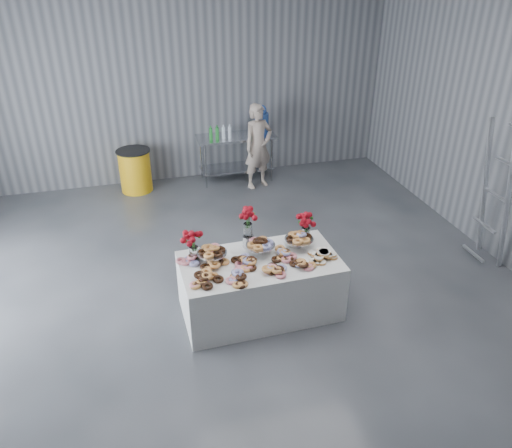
# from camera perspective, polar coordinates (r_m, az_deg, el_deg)

# --- Properties ---
(ground) EXTENTS (9.00, 9.00, 0.00)m
(ground) POSITION_cam_1_polar(r_m,az_deg,el_deg) (6.35, -2.14, -10.40)
(ground) COLOR #35373C
(ground) RESTS_ON ground
(room_walls) EXTENTS (8.04, 9.04, 4.02)m
(room_walls) POSITION_cam_1_polar(r_m,az_deg,el_deg) (5.11, -5.94, 13.11)
(room_walls) COLOR slate
(room_walls) RESTS_ON ground
(display_table) EXTENTS (1.92, 1.04, 0.75)m
(display_table) POSITION_cam_1_polar(r_m,az_deg,el_deg) (6.19, 0.45, -7.12)
(display_table) COLOR white
(display_table) RESTS_ON ground
(prep_table) EXTENTS (1.50, 0.60, 0.90)m
(prep_table) POSITION_cam_1_polar(r_m,az_deg,el_deg) (9.73, -2.27, 8.49)
(prep_table) COLOR silver
(prep_table) RESTS_ON ground
(donut_mounds) EXTENTS (1.82, 0.84, 0.09)m
(donut_mounds) POSITION_cam_1_polar(r_m,az_deg,el_deg) (5.92, 0.60, -4.10)
(donut_mounds) COLOR tan
(donut_mounds) RESTS_ON display_table
(cake_stand_left) EXTENTS (0.36, 0.36, 0.17)m
(cake_stand_left) POSITION_cam_1_polar(r_m,az_deg,el_deg) (5.92, -5.06, -3.13)
(cake_stand_left) COLOR silver
(cake_stand_left) RESTS_ON display_table
(cake_stand_mid) EXTENTS (0.36, 0.36, 0.17)m
(cake_stand_mid) POSITION_cam_1_polar(r_m,az_deg,el_deg) (6.04, 0.51, -2.28)
(cake_stand_mid) COLOR silver
(cake_stand_mid) RESTS_ON display_table
(cake_stand_right) EXTENTS (0.36, 0.36, 0.17)m
(cake_stand_right) POSITION_cam_1_polar(r_m,az_deg,el_deg) (6.18, 4.95, -1.59)
(cake_stand_right) COLOR silver
(cake_stand_right) RESTS_ON display_table
(danish_pile) EXTENTS (0.48, 0.48, 0.11)m
(danish_pile) POSITION_cam_1_polar(r_m,az_deg,el_deg) (6.06, 7.69, -3.38)
(danish_pile) COLOR white
(danish_pile) RESTS_ON display_table
(bouquet_left) EXTENTS (0.26, 0.26, 0.42)m
(bouquet_left) POSITION_cam_1_polar(r_m,az_deg,el_deg) (5.89, -7.23, -1.63)
(bouquet_left) COLOR white
(bouquet_left) RESTS_ON display_table
(bouquet_right) EXTENTS (0.26, 0.26, 0.42)m
(bouquet_right) POSITION_cam_1_polar(r_m,az_deg,el_deg) (6.28, 5.80, 0.51)
(bouquet_right) COLOR white
(bouquet_right) RESTS_ON display_table
(bouquet_center) EXTENTS (0.26, 0.26, 0.57)m
(bouquet_center) POSITION_cam_1_polar(r_m,az_deg,el_deg) (6.06, -0.93, 0.45)
(bouquet_center) COLOR silver
(bouquet_center) RESTS_ON display_table
(water_jug) EXTENTS (0.28, 0.28, 0.55)m
(water_jug) POSITION_cam_1_polar(r_m,az_deg,el_deg) (9.68, 0.61, 11.71)
(water_jug) COLOR #3A67C5
(water_jug) RESTS_ON prep_table
(drink_bottles) EXTENTS (0.54, 0.08, 0.27)m
(drink_bottles) POSITION_cam_1_polar(r_m,az_deg,el_deg) (9.44, -4.10, 10.45)
(drink_bottles) COLOR #268C33
(drink_bottles) RESTS_ON prep_table
(person) EXTENTS (0.67, 0.55, 1.60)m
(person) POSITION_cam_1_polar(r_m,az_deg,el_deg) (9.38, 0.26, 8.86)
(person) COLOR #CC8C93
(person) RESTS_ON ground
(trash_barrel) EXTENTS (0.62, 0.62, 0.80)m
(trash_barrel) POSITION_cam_1_polar(r_m,az_deg,el_deg) (9.60, -13.64, 5.97)
(trash_barrel) COLOR #EAAA13
(trash_barrel) RESTS_ON ground
(stepladder) EXTENTS (0.55, 0.52, 2.12)m
(stepladder) POSITION_cam_1_polar(r_m,az_deg,el_deg) (7.62, 25.72, 3.00)
(stepladder) COLOR silver
(stepladder) RESTS_ON ground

